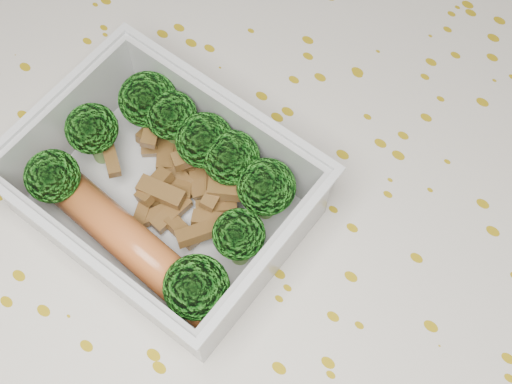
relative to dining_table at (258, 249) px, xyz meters
The scene contains 6 objects.
dining_table is the anchor object (origin of this frame).
tablecloth 0.05m from the dining_table, ahead, with size 1.46×0.96×0.19m.
lunch_container 0.13m from the dining_table, 135.18° to the right, with size 0.18×0.14×0.06m.
broccoli_florets 0.14m from the dining_table, 146.70° to the right, with size 0.16×0.12×0.05m.
meat_pile 0.12m from the dining_table, 148.94° to the right, with size 0.11×0.07×0.03m.
sausage 0.14m from the dining_table, 116.25° to the right, with size 0.16×0.03×0.03m.
Camera 1 is at (0.12, -0.16, 1.19)m, focal length 50.00 mm.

